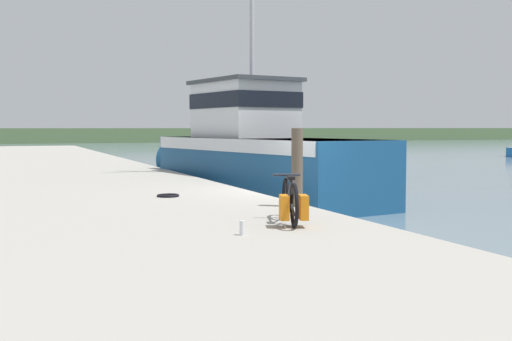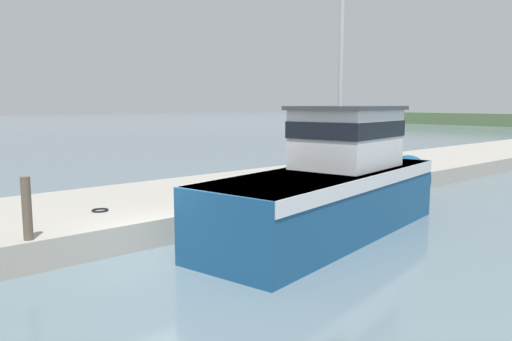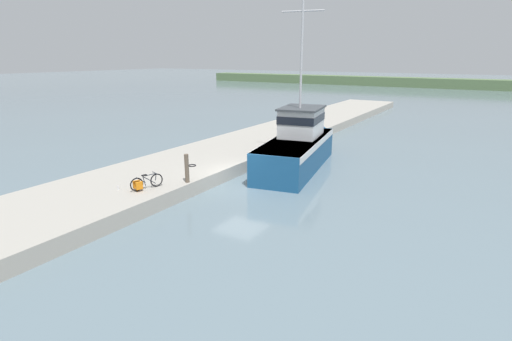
{
  "view_description": "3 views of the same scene",
  "coord_description": "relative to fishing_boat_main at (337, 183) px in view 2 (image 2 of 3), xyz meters",
  "views": [
    {
      "loc": [
        -6.28,
        -13.42,
        2.19
      ],
      "look_at": [
        -0.25,
        1.92,
        1.08
      ],
      "focal_mm": 45.0,
      "sensor_mm": 36.0,
      "label": 1
    },
    {
      "loc": [
        10.25,
        -6.22,
        3.79
      ],
      "look_at": [
        0.01,
        2.86,
        1.94
      ],
      "focal_mm": 35.0,
      "sensor_mm": 36.0,
      "label": 2
    },
    {
      "loc": [
        11.41,
        -17.22,
        6.78
      ],
      "look_at": [
        1.32,
        -0.56,
        1.19
      ],
      "focal_mm": 28.0,
      "sensor_mm": 36.0,
      "label": 3
    }
  ],
  "objects": [
    {
      "name": "fishing_boat_main",
      "position": [
        0.0,
        0.0,
        0.0
      ],
      "size": [
        4.45,
        11.05,
        11.15
      ],
      "rotation": [
        0.0,
        0.0,
        0.18
      ],
      "color": "navy",
      "rests_on": "ground_plane"
    },
    {
      "name": "hose_coil",
      "position": [
        -4.07,
        -5.54,
        -0.67
      ],
      "size": [
        0.47,
        0.47,
        0.05
      ],
      "primitive_type": "torus",
      "color": "black",
      "rests_on": "dock_pier"
    },
    {
      "name": "ground_plane",
      "position": [
        -0.96,
        -5.22,
        -1.44
      ],
      "size": [
        320.0,
        320.0,
        0.0
      ],
      "primitive_type": "plane",
      "color": "slate"
    },
    {
      "name": "mooring_post",
      "position": [
        -2.26,
        -8.04,
        0.02
      ],
      "size": [
        0.21,
        0.21,
        1.44
      ],
      "primitive_type": "cylinder",
      "color": "brown",
      "rests_on": "dock_pier"
    },
    {
      "name": "dock_pier",
      "position": [
        -5.09,
        -5.22,
        -1.07
      ],
      "size": [
        6.16,
        80.0,
        0.74
      ],
      "primitive_type": "cube",
      "color": "#A39E93",
      "rests_on": "ground_plane"
    }
  ]
}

